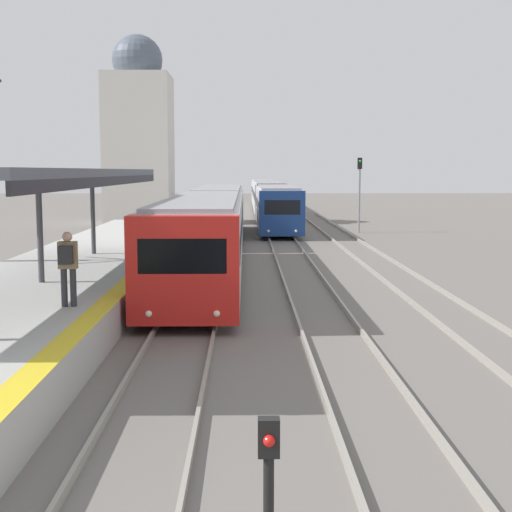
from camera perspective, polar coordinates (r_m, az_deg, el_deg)
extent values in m
cube|color=#4C515B|center=(19.88, -17.06, 6.40)|extent=(4.00, 16.71, 0.20)
cube|color=black|center=(19.43, -11.45, 5.91)|extent=(0.08, 16.71, 0.24)
cylinder|color=#47474C|center=(19.94, -16.91, 2.02)|extent=(0.16, 0.16, 2.84)
cylinder|color=#47474C|center=(26.41, -12.92, 3.25)|extent=(0.16, 0.16, 2.84)
cylinder|color=#2D2D33|center=(16.31, -15.09, -2.45)|extent=(0.14, 0.14, 0.85)
cylinder|color=#2D2D33|center=(16.27, -14.41, -2.46)|extent=(0.14, 0.14, 0.85)
cube|color=olive|center=(16.19, -14.83, 0.08)|extent=(0.40, 0.22, 0.60)
sphere|color=tan|center=(16.15, -14.87, 1.50)|extent=(0.22, 0.22, 0.22)
cube|color=#232328|center=(16.00, -15.00, 0.06)|extent=(0.30, 0.18, 0.40)
cube|color=red|center=(16.94, -5.82, -1.10)|extent=(2.65, 0.70, 2.58)
cube|color=black|center=(16.57, -5.93, -0.02)|extent=(2.07, 0.04, 0.83)
sphere|color=#EFEACC|center=(16.86, -8.58, -4.59)|extent=(0.16, 0.16, 0.16)
sphere|color=#EFEACC|center=(16.72, -3.16, -4.62)|extent=(0.16, 0.16, 0.16)
cube|color=silver|center=(25.25, -4.19, 1.52)|extent=(2.65, 16.07, 2.58)
cube|color=gray|center=(25.16, -4.22, 4.59)|extent=(2.33, 15.75, 0.12)
cube|color=black|center=(25.23, -4.19, 2.17)|extent=(2.67, 14.79, 0.67)
cylinder|color=black|center=(20.35, -8.18, -3.24)|extent=(0.12, 0.70, 0.70)
cylinder|color=black|center=(20.19, -1.82, -3.26)|extent=(0.12, 0.70, 0.70)
cylinder|color=black|center=(30.64, -5.71, 0.17)|extent=(0.12, 0.70, 0.70)
cylinder|color=black|center=(30.53, -1.50, 0.18)|extent=(0.12, 0.70, 0.70)
cube|color=silver|center=(41.61, -2.89, 3.62)|extent=(2.65, 16.07, 2.58)
cube|color=gray|center=(41.56, -2.90, 5.47)|extent=(2.33, 15.75, 0.12)
cube|color=black|center=(41.60, -2.89, 4.01)|extent=(2.67, 14.79, 0.67)
cylinder|color=black|center=(36.56, -4.93, 1.26)|extent=(0.12, 0.70, 0.70)
cylinder|color=black|center=(36.47, -1.40, 1.27)|extent=(0.12, 0.70, 0.70)
cylinder|color=black|center=(46.95, -4.03, 2.50)|extent=(0.12, 0.70, 0.70)
cylinder|color=black|center=(46.88, -1.28, 2.50)|extent=(0.12, 0.70, 0.70)
cube|color=navy|center=(39.74, 2.10, 3.42)|extent=(2.55, 0.70, 2.52)
cube|color=black|center=(39.39, 2.12, 3.91)|extent=(1.99, 0.04, 0.80)
sphere|color=#EFEACC|center=(39.44, 1.00, 2.01)|extent=(0.16, 0.16, 0.16)
sphere|color=#EFEACC|center=(39.52, 3.22, 2.01)|extent=(0.16, 0.16, 0.16)
cube|color=silver|center=(47.64, 1.60, 3.99)|extent=(2.55, 15.13, 2.52)
cube|color=gray|center=(47.59, 1.61, 5.58)|extent=(2.24, 14.83, 0.12)
cube|color=black|center=(47.62, 1.61, 4.32)|extent=(2.57, 13.92, 0.65)
cylinder|color=black|center=(42.77, 0.43, 2.09)|extent=(0.12, 0.70, 0.70)
cylinder|color=black|center=(42.88, 3.33, 2.09)|extent=(0.12, 0.70, 0.70)
cylinder|color=black|center=(52.58, 0.19, 2.98)|extent=(0.12, 0.70, 0.70)
cylinder|color=black|center=(52.66, 2.55, 2.97)|extent=(0.12, 0.70, 0.70)
cube|color=silver|center=(63.09, 1.00, 4.69)|extent=(2.55, 15.13, 2.52)
cube|color=gray|center=(63.06, 1.00, 5.88)|extent=(2.24, 14.83, 0.12)
cube|color=black|center=(63.08, 1.00, 4.94)|extent=(2.57, 13.92, 0.65)
cylinder|color=black|center=(58.21, 0.09, 3.35)|extent=(0.12, 0.70, 0.70)
cylinder|color=black|center=(58.29, 2.22, 3.35)|extent=(0.12, 0.70, 0.70)
cylinder|color=black|center=(68.03, -0.05, 3.85)|extent=(0.12, 0.70, 0.70)
cylinder|color=black|center=(68.10, 1.78, 3.85)|extent=(0.12, 0.70, 0.70)
cube|color=silver|center=(78.56, 0.63, 5.11)|extent=(2.55, 15.13, 2.52)
cube|color=gray|center=(78.53, 0.63, 6.07)|extent=(2.24, 14.83, 0.12)
cube|color=black|center=(78.55, 0.63, 5.31)|extent=(2.57, 13.92, 0.65)
cylinder|color=black|center=(73.67, -0.11, 4.08)|extent=(0.12, 0.70, 0.70)
cylinder|color=black|center=(73.73, 1.57, 4.08)|extent=(0.12, 0.70, 0.70)
cylinder|color=black|center=(83.49, -0.20, 4.40)|extent=(0.12, 0.70, 0.70)
cylinder|color=black|center=(83.55, 1.29, 4.40)|extent=(0.12, 0.70, 0.70)
cube|color=black|center=(6.69, 1.03, -14.30)|extent=(0.20, 0.14, 0.36)
sphere|color=red|center=(6.60, 1.06, -14.58)|extent=(0.11, 0.11, 0.11)
cylinder|color=gray|center=(45.46, 8.26, 4.83)|extent=(0.14, 0.14, 4.70)
cube|color=black|center=(45.44, 8.30, 7.35)|extent=(0.28, 0.20, 0.70)
sphere|color=green|center=(45.32, 8.33, 7.52)|extent=(0.14, 0.14, 0.14)
cube|color=silver|center=(54.16, -9.33, 8.41)|extent=(4.78, 4.78, 10.92)
sphere|color=#4C5666|center=(54.73, -9.47, 15.20)|extent=(3.68, 3.68, 3.68)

